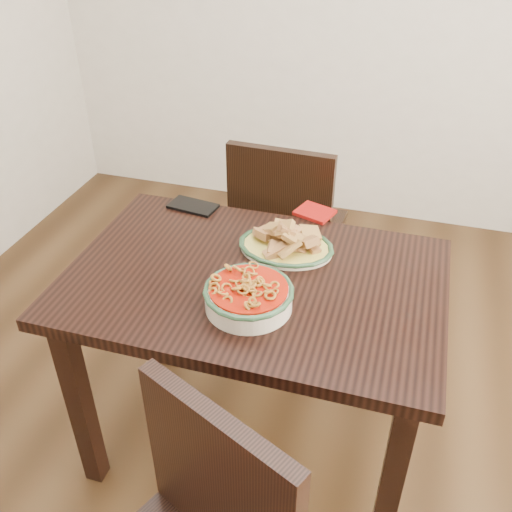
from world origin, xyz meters
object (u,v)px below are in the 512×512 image
(chair_far, at_px, (286,225))
(noodle_bowl, at_px, (249,294))
(fish_plate, at_px, (286,238))
(smartphone, at_px, (193,206))
(dining_table, at_px, (254,305))

(chair_far, distance_m, noodle_bowl, 0.90)
(chair_far, distance_m, fish_plate, 0.63)
(fish_plate, xyz_separation_m, smartphone, (-0.38, 0.17, -0.04))
(dining_table, relative_size, noodle_bowl, 4.45)
(fish_plate, bearing_deg, smartphone, 156.31)
(chair_far, bearing_deg, noodle_bowl, 98.99)
(chair_far, relative_size, smartphone, 5.28)
(chair_far, height_order, smartphone, chair_far)
(noodle_bowl, bearing_deg, chair_far, 96.77)
(fish_plate, bearing_deg, noodle_bowl, -95.69)
(dining_table, xyz_separation_m, noodle_bowl, (0.03, -0.14, 0.15))
(smartphone, bearing_deg, dining_table, -37.24)
(chair_far, height_order, noodle_bowl, chair_far)
(fish_plate, height_order, noodle_bowl, fish_plate)
(fish_plate, relative_size, smartphone, 1.74)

